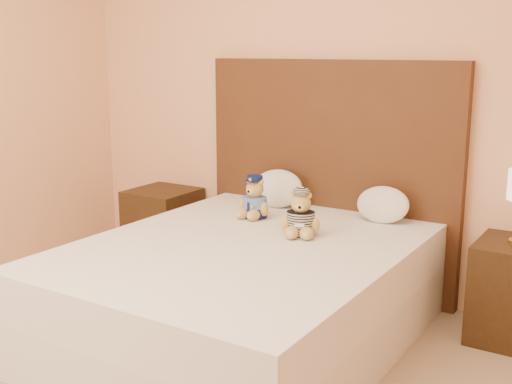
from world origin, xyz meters
TOP-DOWN VIEW (x-y plane):
  - bed at (0.00, 1.20)m, footprint 1.60×2.00m
  - headboard at (0.00, 2.21)m, footprint 1.75×0.08m
  - nightstand_left at (-1.25, 2.00)m, footprint 0.45×0.45m
  - teddy_police at (-0.25, 1.70)m, footprint 0.23×0.22m
  - teddy_prisoner at (0.18, 1.50)m, footprint 0.29×0.29m
  - pillow_left at (-0.29, 2.03)m, footprint 0.37×0.24m
  - pillow_right at (0.45, 2.03)m, footprint 0.33×0.21m

SIDE VIEW (x-z plane):
  - nightstand_left at x=-1.25m, z-range 0.00..0.55m
  - bed at x=0.00m, z-range 0.00..0.55m
  - pillow_right at x=0.45m, z-range 0.55..0.78m
  - teddy_prisoner at x=0.18m, z-range 0.55..0.81m
  - teddy_police at x=-0.25m, z-range 0.55..0.81m
  - pillow_left at x=-0.29m, z-range 0.55..0.81m
  - headboard at x=0.00m, z-range 0.00..1.50m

